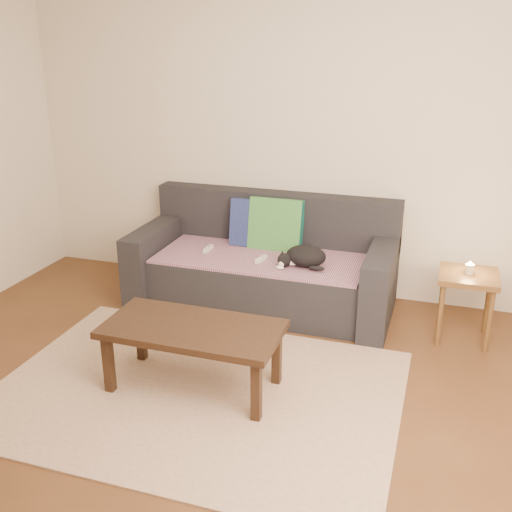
# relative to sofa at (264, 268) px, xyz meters

# --- Properties ---
(ground) EXTENTS (4.50, 4.50, 0.00)m
(ground) POSITION_rel_sofa_xyz_m (0.00, -1.57, -0.31)
(ground) COLOR brown
(ground) RESTS_ON ground
(back_wall) EXTENTS (4.50, 0.04, 2.60)m
(back_wall) POSITION_rel_sofa_xyz_m (0.00, 0.43, 0.99)
(back_wall) COLOR beige
(back_wall) RESTS_ON ground
(sofa) EXTENTS (2.10, 0.94, 0.87)m
(sofa) POSITION_rel_sofa_xyz_m (0.00, 0.00, 0.00)
(sofa) COLOR #232328
(sofa) RESTS_ON ground
(throw_blanket) EXTENTS (1.66, 0.74, 0.02)m
(throw_blanket) POSITION_rel_sofa_xyz_m (0.00, -0.09, 0.12)
(throw_blanket) COLOR #492D55
(throw_blanket) RESTS_ON sofa
(cushion_navy) EXTENTS (0.39, 0.17, 0.41)m
(cushion_navy) POSITION_rel_sofa_xyz_m (-0.15, 0.17, 0.32)
(cushion_navy) COLOR #111A4B
(cushion_navy) RESTS_ON throw_blanket
(cushion_green) EXTENTS (0.44, 0.20, 0.46)m
(cushion_green) POSITION_rel_sofa_xyz_m (0.05, 0.17, 0.32)
(cushion_green) COLOR #0D5852
(cushion_green) RESTS_ON throw_blanket
(cat) EXTENTS (0.38, 0.28, 0.16)m
(cat) POSITION_rel_sofa_xyz_m (0.38, -0.19, 0.21)
(cat) COLOR black
(cat) RESTS_ON throw_blanket
(wii_remote_a) EXTENTS (0.04, 0.15, 0.03)m
(wii_remote_a) POSITION_rel_sofa_xyz_m (-0.46, -0.09, 0.15)
(wii_remote_a) COLOR white
(wii_remote_a) RESTS_ON throw_blanket
(wii_remote_b) EXTENTS (0.06, 0.15, 0.03)m
(wii_remote_b) POSITION_rel_sofa_xyz_m (0.03, -0.18, 0.15)
(wii_remote_b) COLOR white
(wii_remote_b) RESTS_ON throw_blanket
(side_table) EXTENTS (0.41, 0.41, 0.51)m
(side_table) POSITION_rel_sofa_xyz_m (1.57, -0.15, 0.11)
(side_table) COLOR brown
(side_table) RESTS_ON ground
(candle) EXTENTS (0.06, 0.06, 0.09)m
(candle) POSITION_rel_sofa_xyz_m (1.57, -0.15, 0.24)
(candle) COLOR beige
(candle) RESTS_ON side_table
(rug) EXTENTS (2.50, 1.80, 0.01)m
(rug) POSITION_rel_sofa_xyz_m (0.00, -1.42, -0.30)
(rug) COLOR tan
(rug) RESTS_ON ground
(coffee_table) EXTENTS (1.09, 0.55, 0.44)m
(coffee_table) POSITION_rel_sofa_xyz_m (-0.03, -1.38, 0.07)
(coffee_table) COLOR #301E12
(coffee_table) RESTS_ON rug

